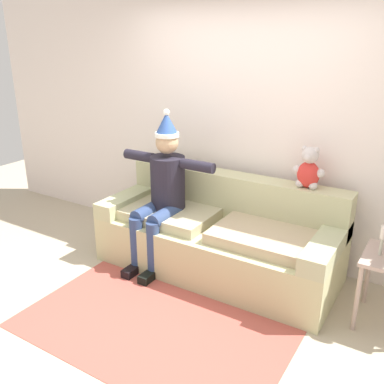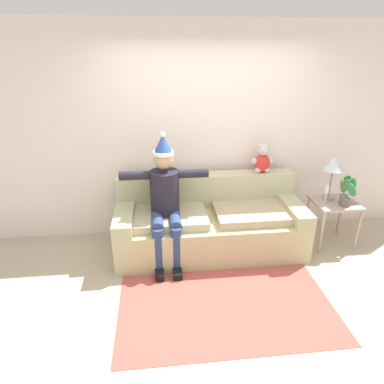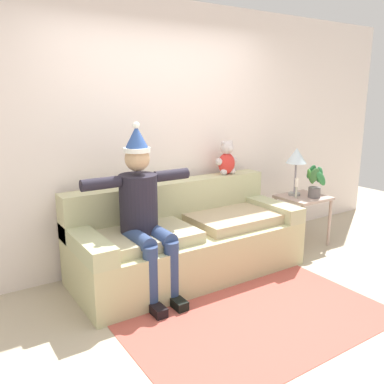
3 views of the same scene
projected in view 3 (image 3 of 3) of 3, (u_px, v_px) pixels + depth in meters
The scene contains 10 objects.
ground_plane at pixel (252, 315), 3.32m from camera, with size 10.00×10.00×0.00m, color #B7A88D.
back_wall at pixel (158, 135), 4.27m from camera, with size 7.00×0.10×2.70m, color silver.
couch at pixel (186, 240), 4.06m from camera, with size 2.29×0.94×0.89m.
person_seated at pixel (144, 210), 3.53m from camera, with size 1.02×0.77×1.54m.
teddy_bear at pixel (227, 159), 4.52m from camera, with size 0.29×0.17×0.38m.
side_table at pixel (303, 204), 4.80m from camera, with size 0.53×0.49×0.59m.
table_lamp at pixel (296, 158), 4.73m from camera, with size 0.24×0.24×0.57m.
potted_plant at pixel (315, 181), 4.68m from camera, with size 0.21×0.27×0.39m.
candle_tall at pixel (297, 185), 4.65m from camera, with size 0.04×0.04×0.24m.
area_rug at pixel (257, 318), 3.27m from camera, with size 2.12×1.33×0.01m, color #AF4F43.
Camera 3 is at (-2.05, -2.24, 1.76)m, focal length 37.85 mm.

